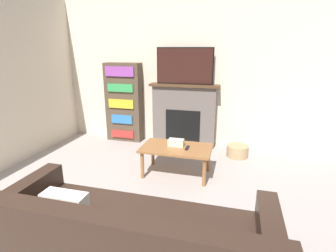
{
  "coord_description": "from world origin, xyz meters",
  "views": [
    {
      "loc": [
        0.93,
        -0.8,
        1.77
      ],
      "look_at": [
        0.03,
        2.52,
        0.75
      ],
      "focal_mm": 28.0,
      "sensor_mm": 36.0,
      "label": 1
    }
  ],
  "objects_px": {
    "couch": "(128,246)",
    "bookshelf": "(124,102)",
    "storage_basket": "(237,151)",
    "tv": "(185,66)",
    "coffee_table": "(176,151)",
    "fireplace": "(184,115)"
  },
  "relations": [
    {
      "from": "couch",
      "to": "bookshelf",
      "type": "bearing_deg",
      "value": 114.47
    },
    {
      "from": "bookshelf",
      "to": "storage_basket",
      "type": "distance_m",
      "value": 2.32
    },
    {
      "from": "tv",
      "to": "storage_basket",
      "type": "height_order",
      "value": "tv"
    },
    {
      "from": "tv",
      "to": "storage_basket",
      "type": "relative_size",
      "value": 2.81
    },
    {
      "from": "coffee_table",
      "to": "storage_basket",
      "type": "distance_m",
      "value": 1.28
    },
    {
      "from": "fireplace",
      "to": "coffee_table",
      "type": "relative_size",
      "value": 1.28
    },
    {
      "from": "fireplace",
      "to": "tv",
      "type": "height_order",
      "value": "tv"
    },
    {
      "from": "fireplace",
      "to": "couch",
      "type": "relative_size",
      "value": 0.57
    },
    {
      "from": "fireplace",
      "to": "coffee_table",
      "type": "height_order",
      "value": "fireplace"
    },
    {
      "from": "coffee_table",
      "to": "storage_basket",
      "type": "xyz_separation_m",
      "value": [
        0.85,
        0.92,
        -0.27
      ]
    },
    {
      "from": "fireplace",
      "to": "tv",
      "type": "distance_m",
      "value": 0.89
    },
    {
      "from": "couch",
      "to": "bookshelf",
      "type": "xyz_separation_m",
      "value": [
        -1.39,
        3.06,
        0.49
      ]
    },
    {
      "from": "coffee_table",
      "to": "bookshelf",
      "type": "bearing_deg",
      "value": 137.45
    },
    {
      "from": "couch",
      "to": "tv",
      "type": "bearing_deg",
      "value": 93.75
    },
    {
      "from": "coffee_table",
      "to": "bookshelf",
      "type": "relative_size",
      "value": 0.65
    },
    {
      "from": "fireplace",
      "to": "tv",
      "type": "xyz_separation_m",
      "value": [
        -0.0,
        -0.02,
        0.89
      ]
    },
    {
      "from": "tv",
      "to": "couch",
      "type": "distance_m",
      "value": 3.3
    },
    {
      "from": "fireplace",
      "to": "storage_basket",
      "type": "xyz_separation_m",
      "value": [
        1.01,
        -0.34,
        -0.48
      ]
    },
    {
      "from": "coffee_table",
      "to": "tv",
      "type": "bearing_deg",
      "value": 97.23
    },
    {
      "from": "couch",
      "to": "bookshelf",
      "type": "relative_size",
      "value": 1.47
    },
    {
      "from": "tv",
      "to": "coffee_table",
      "type": "bearing_deg",
      "value": -82.77
    },
    {
      "from": "tv",
      "to": "couch",
      "type": "xyz_separation_m",
      "value": [
        0.2,
        -3.07,
        -1.2
      ]
    }
  ]
}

